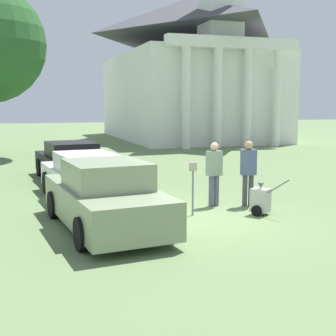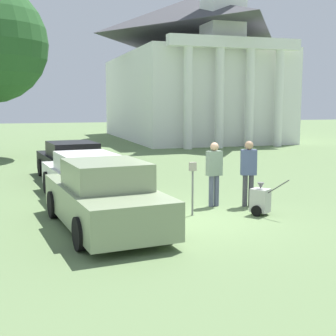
{
  "view_description": "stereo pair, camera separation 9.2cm",
  "coord_description": "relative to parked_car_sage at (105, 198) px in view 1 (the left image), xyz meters",
  "views": [
    {
      "loc": [
        -4.11,
        -10.54,
        2.85
      ],
      "look_at": [
        -0.23,
        1.5,
        1.1
      ],
      "focal_mm": 50.0,
      "sensor_mm": 36.0,
      "label": 1
    },
    {
      "loc": [
        -4.02,
        -10.57,
        2.85
      ],
      "look_at": [
        -0.23,
        1.5,
        1.1
      ],
      "focal_mm": 50.0,
      "sensor_mm": 36.0,
      "label": 2
    }
  ],
  "objects": [
    {
      "name": "ground_plane",
      "position": [
        2.26,
        0.13,
        -0.72
      ],
      "size": [
        120.0,
        120.0,
        0.0
      ],
      "primitive_type": "plane",
      "color": "#607A4C"
    },
    {
      "name": "parked_car_sage",
      "position": [
        0.0,
        0.0,
        0.0
      ],
      "size": [
        2.4,
        4.86,
        1.57
      ],
      "rotation": [
        0.0,
        0.0,
        0.11
      ],
      "color": "gray",
      "rests_on": "ground_plane"
    },
    {
      "name": "parked_car_white",
      "position": [
        -0.0,
        3.25,
        -0.05
      ],
      "size": [
        2.31,
        5.04,
        1.42
      ],
      "rotation": [
        0.0,
        0.0,
        0.11
      ],
      "color": "silver",
      "rests_on": "ground_plane"
    },
    {
      "name": "parked_car_black",
      "position": [
        -0.0,
        7.12,
        -0.05
      ],
      "size": [
        2.39,
        4.96,
        1.44
      ],
      "rotation": [
        0.0,
        0.0,
        0.11
      ],
      "color": "black",
      "rests_on": "ground_plane"
    },
    {
      "name": "parking_meter",
      "position": [
        2.35,
        0.55,
        0.24
      ],
      "size": [
        0.18,
        0.09,
        1.38
      ],
      "color": "slate",
      "rests_on": "ground_plane"
    },
    {
      "name": "person_worker",
      "position": [
        3.3,
        1.39,
        0.31
      ],
      "size": [
        0.44,
        0.27,
        1.79
      ],
      "rotation": [
        0.0,
        0.0,
        3.27
      ],
      "color": "#515670",
      "rests_on": "ground_plane"
    },
    {
      "name": "person_supervisor",
      "position": [
        4.2,
        1.09,
        0.33
      ],
      "size": [
        0.46,
        0.32,
        1.83
      ],
      "rotation": [
        0.0,
        0.0,
        2.89
      ],
      "color": "#3F3F47",
      "rests_on": "ground_plane"
    },
    {
      "name": "equipment_cart",
      "position": [
        4.04,
        0.07,
        -0.33
      ],
      "size": [
        0.72,
        0.92,
        1.0
      ],
      "rotation": [
        0.0,
        0.0,
        0.61
      ],
      "color": "#B2B2AD",
      "rests_on": "ground_plane"
    },
    {
      "name": "church",
      "position": [
        11.4,
        25.52,
        5.04
      ],
      "size": [
        10.83,
        17.49,
        21.38
      ],
      "color": "white",
      "rests_on": "ground_plane"
    }
  ]
}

